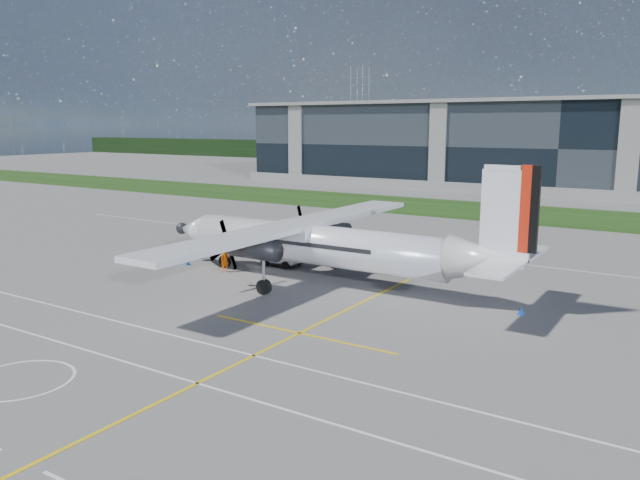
# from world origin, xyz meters

# --- Properties ---
(ground) EXTENTS (400.00, 400.00, 0.00)m
(ground) POSITION_xyz_m (0.00, 40.00, 0.00)
(ground) COLOR #625F5D
(ground) RESTS_ON ground
(grass_strip) EXTENTS (400.00, 18.00, 0.04)m
(grass_strip) POSITION_xyz_m (0.00, 48.00, 0.02)
(grass_strip) COLOR #163B10
(grass_strip) RESTS_ON ground
(terminal_building) EXTENTS (120.00, 20.00, 15.00)m
(terminal_building) POSITION_xyz_m (0.00, 80.00, 7.50)
(terminal_building) COLOR black
(terminal_building) RESTS_ON ground
(tree_line) EXTENTS (400.00, 6.00, 6.00)m
(tree_line) POSITION_xyz_m (0.00, 140.00, 3.00)
(tree_line) COLOR black
(tree_line) RESTS_ON ground
(pylon_west) EXTENTS (9.00, 4.60, 30.00)m
(pylon_west) POSITION_xyz_m (-80.00, 150.00, 15.00)
(pylon_west) COLOR gray
(pylon_west) RESTS_ON ground
(yellow_taxiway_centerline) EXTENTS (0.20, 70.00, 0.01)m
(yellow_taxiway_centerline) POSITION_xyz_m (3.00, 10.00, 0.01)
(yellow_taxiway_centerline) COLOR yellow
(yellow_taxiway_centerline) RESTS_ON ground
(white_lane_line) EXTENTS (90.00, 0.15, 0.01)m
(white_lane_line) POSITION_xyz_m (0.00, -14.00, 0.01)
(white_lane_line) COLOR white
(white_lane_line) RESTS_ON ground
(turboprop_aircraft) EXTENTS (28.91, 29.98, 8.99)m
(turboprop_aircraft) POSITION_xyz_m (-1.40, 3.91, 4.50)
(turboprop_aircraft) COLOR silver
(turboprop_aircraft) RESTS_ON ground
(fuel_tanker_truck) EXTENTS (8.40, 2.73, 3.15)m
(fuel_tanker_truck) POSITION_xyz_m (-13.36, 9.52, 1.58)
(fuel_tanker_truck) COLOR silver
(fuel_tanker_truck) RESTS_ON ground
(baggage_tug) EXTENTS (3.32, 1.99, 1.99)m
(baggage_tug) POSITION_xyz_m (-7.57, 6.93, 0.99)
(baggage_tug) COLOR white
(baggage_tug) RESTS_ON ground
(ground_crew_person) EXTENTS (0.90, 1.04, 2.15)m
(ground_crew_person) POSITION_xyz_m (-10.06, 2.82, 1.08)
(ground_crew_person) COLOR #F25907
(ground_crew_person) RESTS_ON ground
(safety_cone_tail) EXTENTS (0.36, 0.36, 0.50)m
(safety_cone_tail) POSITION_xyz_m (12.32, 4.03, 0.25)
(safety_cone_tail) COLOR blue
(safety_cone_tail) RESTS_ON ground
(safety_cone_fwd) EXTENTS (0.36, 0.36, 0.50)m
(safety_cone_fwd) POSITION_xyz_m (-17.16, 3.13, 0.25)
(safety_cone_fwd) COLOR blue
(safety_cone_fwd) RESTS_ON ground
(safety_cone_nose_port) EXTENTS (0.36, 0.36, 0.50)m
(safety_cone_nose_port) POSITION_xyz_m (-14.31, 3.08, 0.25)
(safety_cone_nose_port) COLOR blue
(safety_cone_nose_port) RESTS_ON ground
(safety_cone_nose_stbd) EXTENTS (0.36, 0.36, 0.50)m
(safety_cone_nose_stbd) POSITION_xyz_m (-15.03, 5.44, 0.25)
(safety_cone_nose_stbd) COLOR blue
(safety_cone_nose_stbd) RESTS_ON ground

